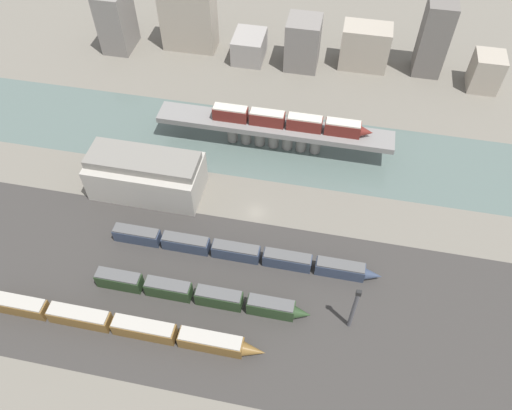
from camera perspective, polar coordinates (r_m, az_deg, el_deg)
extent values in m
plane|color=#666056|center=(120.19, 0.01, -0.87)|extent=(400.00, 400.00, 0.00)
cube|color=#33302D|center=(107.17, -2.55, -10.74)|extent=(280.00, 42.00, 0.01)
cube|color=#4C5B56|center=(136.11, 1.99, 6.84)|extent=(320.00, 26.30, 0.01)
cube|color=slate|center=(131.65, 2.07, 8.92)|extent=(61.98, 7.15, 1.57)
cylinder|color=gray|center=(135.83, -2.71, 8.36)|extent=(2.76, 2.76, 5.81)
cylinder|color=gray|center=(135.16, -1.15, 8.16)|extent=(2.76, 2.76, 5.81)
cylinder|color=gray|center=(134.59, 0.43, 7.95)|extent=(2.76, 2.76, 5.81)
cylinder|color=gray|center=(134.13, 2.02, 7.74)|extent=(2.76, 2.76, 5.81)
cylinder|color=gray|center=(133.77, 3.62, 7.51)|extent=(2.76, 2.76, 5.81)
cylinder|color=gray|center=(133.51, 5.22, 7.28)|extent=(2.76, 2.76, 5.81)
cylinder|color=gray|center=(133.36, 6.83, 7.04)|extent=(2.76, 2.76, 5.81)
cube|color=#5B1E19|center=(131.81, -2.94, 10.38)|extent=(9.01, 3.05, 3.46)
cube|color=#B7B2A3|center=(130.58, -2.98, 11.03)|extent=(8.65, 2.81, 0.40)
cube|color=#5B1E19|center=(130.22, 1.28, 9.86)|extent=(9.01, 3.05, 3.46)
cube|color=#B7B2A3|center=(128.98, 1.29, 10.51)|extent=(8.65, 2.81, 0.40)
cube|color=#5B1E19|center=(129.35, 5.57, 9.26)|extent=(9.01, 3.05, 3.46)
cube|color=#B7B2A3|center=(128.09, 5.63, 9.91)|extent=(8.65, 2.81, 0.40)
cube|color=#5B1E19|center=(129.20, 9.87, 8.62)|extent=(9.01, 3.05, 3.46)
cube|color=#B7B2A3|center=(127.94, 9.99, 9.26)|extent=(8.65, 2.81, 0.40)
cone|color=#5B1E19|center=(129.58, 12.55, 8.13)|extent=(3.15, 2.75, 2.75)
cube|color=brown|center=(115.42, -25.57, -10.30)|extent=(12.78, 3.17, 3.39)
cube|color=#9E998E|center=(113.91, -25.90, -9.82)|extent=(12.27, 2.92, 0.40)
cube|color=brown|center=(109.22, -19.47, -12.00)|extent=(12.78, 3.17, 3.39)
cube|color=#9E998E|center=(107.62, -19.74, -11.52)|extent=(12.27, 2.92, 0.40)
cube|color=brown|center=(104.46, -12.64, -13.72)|extent=(12.78, 3.17, 3.39)
cube|color=#9E998E|center=(102.79, -12.82, -13.26)|extent=(12.27, 2.92, 0.40)
cube|color=brown|center=(101.33, -5.16, -15.36)|extent=(12.78, 3.17, 3.39)
cube|color=#9E998E|center=(99.60, -5.24, -14.91)|extent=(12.27, 2.92, 0.40)
cone|color=brown|center=(100.42, -0.20, -16.34)|extent=(4.47, 2.85, 2.85)
cube|color=#23381E|center=(111.10, -15.33, -8.31)|extent=(9.75, 2.96, 3.69)
cube|color=#4C4C4C|center=(109.41, -15.55, -7.75)|extent=(9.36, 2.73, 0.40)
cube|color=#23381E|center=(107.72, -9.96, -9.46)|extent=(9.75, 2.96, 3.69)
cube|color=#4C4C4C|center=(105.98, -10.10, -8.91)|extent=(9.36, 2.73, 0.40)
cube|color=#23381E|center=(105.37, -4.25, -10.59)|extent=(9.75, 2.96, 3.69)
cube|color=#4C4C4C|center=(103.59, -4.31, -10.04)|extent=(9.36, 2.73, 0.40)
cube|color=#23381E|center=(104.12, 1.70, -11.64)|extent=(9.75, 2.96, 3.69)
cube|color=#4C4C4C|center=(102.31, 1.73, -11.11)|extent=(9.36, 2.73, 0.40)
cone|color=#23381E|center=(104.07, 5.35, -12.27)|extent=(3.41, 2.67, 2.67)
cube|color=#2D384C|center=(117.17, -13.43, -3.41)|extent=(10.66, 2.88, 3.35)
cube|color=#4C4C4C|center=(115.70, -13.59, -2.86)|extent=(10.23, 2.65, 0.40)
cube|color=#2D384C|center=(113.76, -8.02, -4.39)|extent=(10.66, 2.88, 3.35)
cube|color=#4C4C4C|center=(112.25, -8.12, -3.84)|extent=(10.23, 2.65, 0.40)
cube|color=#2D384C|center=(111.46, -2.31, -5.38)|extent=(10.66, 2.88, 3.35)
cube|color=#4C4C4C|center=(109.91, -2.34, -4.83)|extent=(10.23, 2.65, 0.40)
cube|color=#2D384C|center=(110.32, 3.59, -6.35)|extent=(10.66, 2.88, 3.35)
cube|color=#4C4C4C|center=(108.76, 3.64, -5.81)|extent=(10.23, 2.65, 0.40)
cube|color=#2D384C|center=(110.40, 9.57, -7.26)|extent=(10.66, 2.88, 3.35)
cube|color=#4C4C4C|center=(108.84, 9.69, -6.73)|extent=(10.23, 2.65, 0.40)
cone|color=#2D384C|center=(111.19, 13.25, -7.83)|extent=(3.73, 2.60, 2.60)
cube|color=#9E998E|center=(124.60, -12.39, 3.23)|extent=(27.01, 12.81, 9.22)
cube|color=slate|center=(120.64, -12.83, 5.04)|extent=(26.47, 8.97, 2.02)
cylinder|color=#4C4C51|center=(100.69, 11.05, -11.75)|extent=(0.81, 0.81, 12.32)
cube|color=black|center=(94.86, 11.66, -9.83)|extent=(1.00, 0.70, 1.20)
cube|color=slate|center=(174.13, -15.69, 19.70)|extent=(8.68, 12.08, 19.02)
cube|color=gray|center=(169.05, -7.75, 20.65)|extent=(16.94, 8.13, 21.87)
cube|color=gray|center=(165.75, -0.79, 17.65)|extent=(9.59, 12.02, 8.08)
cube|color=slate|center=(161.23, 5.38, 17.96)|extent=(10.10, 10.58, 15.49)
cube|color=gray|center=(164.36, 12.34, 17.27)|extent=(14.61, 8.83, 13.35)
cube|color=#605B56|center=(164.76, 19.65, 17.52)|extent=(8.29, 8.85, 22.62)
cube|color=gray|center=(166.86, 24.79, 13.68)|extent=(8.49, 8.72, 10.92)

